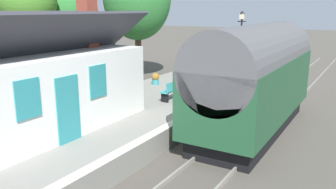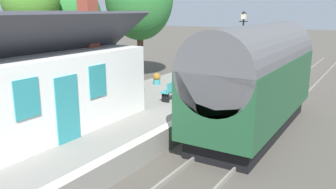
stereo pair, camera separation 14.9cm
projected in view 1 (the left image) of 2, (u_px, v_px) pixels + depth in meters
ground_plane at (216, 138)px, 13.52m from camera, size 160.00×160.00×0.00m
platform at (136, 114)px, 15.32m from camera, size 32.00×5.63×0.81m
platform_edge_coping at (190, 114)px, 13.91m from camera, size 32.00×0.36×0.02m
rail_near at (258, 145)px, 12.70m from camera, size 52.00×0.08×0.14m
rail_far at (221, 138)px, 13.41m from camera, size 52.00×0.08×0.14m
train at (255, 78)px, 13.89m from camera, size 8.63×2.73×4.32m
station_building at (47, 87)px, 12.11m from camera, size 7.39×3.69×4.98m
bench_near_building at (232, 66)px, 22.44m from camera, size 1.42×0.49×0.88m
bench_platform_end at (172, 90)px, 15.97m from camera, size 1.41×0.46×0.88m
planter_under_sign at (155, 78)px, 19.29m from camera, size 0.43×0.43×0.67m
planter_edge_near at (184, 69)px, 21.77m from camera, size 0.57×0.57×0.80m
planter_bench_left at (197, 78)px, 18.61m from camera, size 0.59×0.59×0.93m
lamp_post_platform at (241, 33)px, 19.86m from camera, size 0.32×0.50×3.97m
station_sign_board at (214, 70)px, 16.90m from camera, size 0.96×0.06×1.57m
tree_behind_building at (28, 0)px, 23.51m from camera, size 3.84×3.80×7.49m
tree_far_left at (71, 14)px, 27.32m from camera, size 4.51×3.97×6.81m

